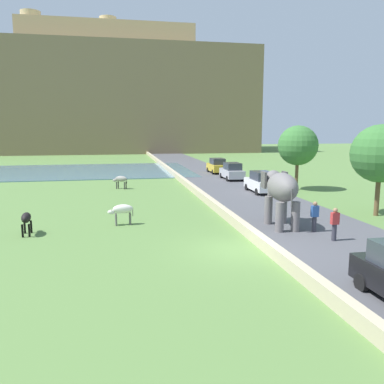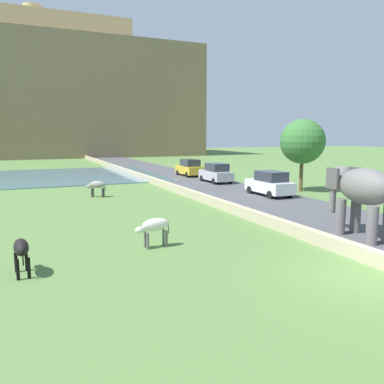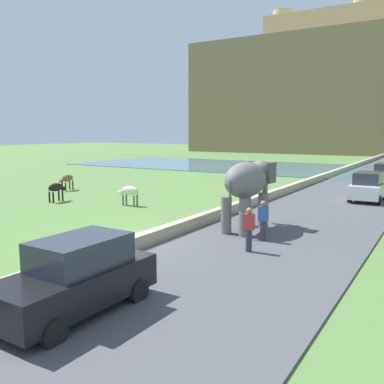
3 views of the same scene
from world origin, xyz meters
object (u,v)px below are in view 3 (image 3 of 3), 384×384
(elephant, at_px, (248,184))
(cow_brown, at_px, (67,179))
(cow_black, at_px, (56,188))
(cow_grey, at_px, (232,173))
(car_white, at_px, (368,187))
(person_trailing, at_px, (249,229))
(cow_white, at_px, (129,191))
(car_black, at_px, (77,277))
(person_beside_elephant, at_px, (263,220))

(elephant, bearing_deg, cow_brown, 163.71)
(cow_black, distance_m, cow_grey, 15.25)
(elephant, bearing_deg, car_white, 74.03)
(person_trailing, distance_m, cow_brown, 19.38)
(elephant, height_order, cow_brown, elephant)
(cow_black, height_order, cow_grey, same)
(cow_white, bearing_deg, person_trailing, -28.18)
(person_trailing, relative_size, car_black, 0.41)
(person_beside_elephant, relative_size, car_black, 0.41)
(person_beside_elephant, distance_m, cow_black, 14.50)
(person_trailing, distance_m, cow_black, 15.00)
(elephant, height_order, person_trailing, elephant)
(elephant, bearing_deg, car_black, -90.07)
(cow_brown, bearing_deg, cow_black, -49.15)
(car_white, height_order, cow_white, car_white)
(person_trailing, bearing_deg, cow_grey, 117.50)
(cow_brown, relative_size, cow_white, 1.01)
(cow_brown, distance_m, cow_grey, 13.40)
(person_beside_elephant, bearing_deg, cow_grey, 119.39)
(cow_black, bearing_deg, car_white, 31.71)
(car_black, distance_m, cow_grey, 26.44)
(cow_white, bearing_deg, elephant, -14.54)
(elephant, distance_m, cow_grey, 17.54)
(car_black, bearing_deg, cow_white, 125.07)
(car_black, bearing_deg, elephant, 89.93)
(elephant, distance_m, person_trailing, 3.56)
(person_beside_elephant, distance_m, car_white, 12.51)
(car_white, relative_size, cow_grey, 2.92)
(cow_white, xyz_separation_m, cow_grey, (0.10, 13.28, 0.00))
(cow_white, bearing_deg, cow_brown, 161.93)
(cow_black, bearing_deg, car_black, -39.29)
(car_white, bearing_deg, cow_black, -148.29)
(person_trailing, height_order, car_white, car_white)
(car_white, height_order, car_black, same)
(cow_black, bearing_deg, person_beside_elephant, -9.45)
(cow_grey, bearing_deg, car_black, -71.90)
(person_beside_elephant, bearing_deg, cow_white, 159.60)
(person_trailing, height_order, cow_white, person_trailing)
(cow_black, xyz_separation_m, cow_brown, (-3.28, 3.80, 0.00))
(person_trailing, xyz_separation_m, cow_white, (-9.73, 5.21, -0.04))
(elephant, height_order, car_white, elephant)
(car_black, relative_size, cow_brown, 2.85)
(elephant, relative_size, cow_black, 2.49)
(person_beside_elephant, distance_m, cow_brown, 18.64)
(person_trailing, bearing_deg, cow_black, 164.43)
(elephant, distance_m, cow_brown, 17.05)
(cow_black, bearing_deg, person_trailing, -15.57)
(cow_black, xyz_separation_m, cow_grey, (4.82, 14.47, 0.00))
(person_trailing, bearing_deg, car_white, 82.96)
(elephant, xyz_separation_m, cow_white, (-8.33, 2.16, -1.20))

